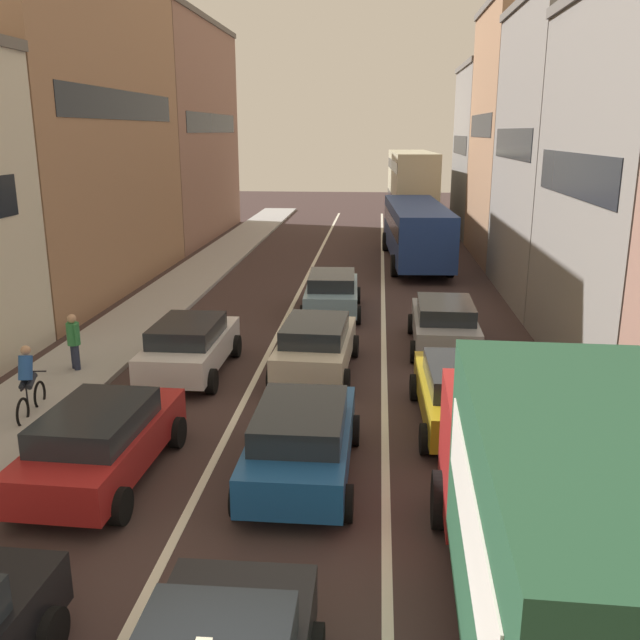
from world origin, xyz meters
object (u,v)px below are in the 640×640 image
(coupe_centre_lane_fourth, at_px, (332,292))
(wagon_right_lane_far, at_px, (444,323))
(sedan_left_lane_third, at_px, (190,345))
(pedestrian_near_kerb, at_px, (74,340))
(bus_far_queue_secondary, at_px, (411,187))
(hatchback_centre_lane_third, at_px, (316,345))
(bus_mid_queue_primary, at_px, (416,228))
(sedan_right_lane_behind_truck, at_px, (463,392))
(removalist_box_truck, at_px, (566,522))
(wagon_left_lane_second, at_px, (101,440))
(sedan_centre_lane_second, at_px, (302,439))
(cyclist_on_sidewalk, at_px, (28,383))

(coupe_centre_lane_fourth, relative_size, wagon_right_lane_far, 1.01)
(sedan_left_lane_third, relative_size, coupe_centre_lane_fourth, 0.99)
(coupe_centre_lane_fourth, relative_size, pedestrian_near_kerb, 2.63)
(sedan_left_lane_third, relative_size, bus_far_queue_secondary, 0.41)
(bus_far_queue_secondary, relative_size, pedestrian_near_kerb, 6.38)
(hatchback_centre_lane_third, xyz_separation_m, bus_far_queue_secondary, (3.66, 28.01, 2.03))
(pedestrian_near_kerb, bearing_deg, bus_mid_queue_primary, 14.67)
(sedan_right_lane_behind_truck, relative_size, bus_mid_queue_primary, 0.41)
(removalist_box_truck, relative_size, hatchback_centre_lane_third, 1.78)
(coupe_centre_lane_fourth, height_order, bus_far_queue_secondary, bus_far_queue_secondary)
(hatchback_centre_lane_third, relative_size, wagon_right_lane_far, 1.01)
(wagon_left_lane_second, bearing_deg, bus_mid_queue_primary, -14.78)
(sedan_centre_lane_second, xyz_separation_m, cyclist_on_sidewalk, (-6.44, 2.24, 0.05))
(removalist_box_truck, bearing_deg, wagon_right_lane_far, 2.63)
(sedan_right_lane_behind_truck, bearing_deg, wagon_left_lane_second, 111.96)
(removalist_box_truck, relative_size, coupe_centre_lane_fourth, 1.78)
(coupe_centre_lane_fourth, distance_m, wagon_right_lane_far, 5.30)
(wagon_left_lane_second, bearing_deg, sedan_left_lane_third, 1.60)
(coupe_centre_lane_fourth, distance_m, bus_mid_queue_primary, 10.55)
(sedan_right_lane_behind_truck, distance_m, cyclist_on_sidewalk, 9.72)
(hatchback_centre_lane_third, height_order, pedestrian_near_kerb, pedestrian_near_kerb)
(wagon_left_lane_second, relative_size, sedan_right_lane_behind_truck, 1.00)
(bus_mid_queue_primary, bearing_deg, bus_far_queue_secondary, -4.00)
(removalist_box_truck, relative_size, bus_far_queue_secondary, 0.73)
(removalist_box_truck, height_order, wagon_left_lane_second, removalist_box_truck)
(removalist_box_truck, distance_m, wagon_left_lane_second, 8.41)
(bus_far_queue_secondary, bearing_deg, coupe_centre_lane_fourth, 168.21)
(coupe_centre_lane_fourth, xyz_separation_m, bus_mid_queue_primary, (3.44, 9.93, 0.96))
(removalist_box_truck, bearing_deg, pedestrian_near_kerb, 48.43)
(sedan_centre_lane_second, bearing_deg, wagon_left_lane_second, 96.16)
(removalist_box_truck, bearing_deg, sedan_centre_lane_second, 40.50)
(sedan_left_lane_third, relative_size, sedan_right_lane_behind_truck, 0.99)
(cyclist_on_sidewalk, bearing_deg, sedan_centre_lane_second, -116.21)
(wagon_left_lane_second, relative_size, hatchback_centre_lane_third, 1.00)
(sedan_centre_lane_second, xyz_separation_m, pedestrian_near_kerb, (-6.70, 5.23, 0.15))
(wagon_left_lane_second, height_order, sedan_left_lane_third, same)
(pedestrian_near_kerb, bearing_deg, sedan_centre_lane_second, -82.95)
(cyclist_on_sidewalk, bearing_deg, coupe_centre_lane_fourth, -38.87)
(removalist_box_truck, height_order, hatchback_centre_lane_third, removalist_box_truck)
(sedan_centre_lane_second, bearing_deg, sedan_left_lane_third, 33.60)
(wagon_right_lane_far, xyz_separation_m, bus_mid_queue_primary, (-0.19, 13.78, 0.96))
(removalist_box_truck, xyz_separation_m, wagon_right_lane_far, (-0.21, 12.78, -1.18))
(sedan_left_lane_third, bearing_deg, removalist_box_truck, -143.81)
(sedan_left_lane_third, height_order, coupe_centre_lane_fourth, same)
(bus_mid_queue_primary, height_order, cyclist_on_sidewalk, bus_mid_queue_primary)
(removalist_box_truck, relative_size, pedestrian_near_kerb, 4.68)
(wagon_left_lane_second, bearing_deg, hatchback_centre_lane_third, -26.67)
(sedan_left_lane_third, bearing_deg, sedan_centre_lane_second, -146.35)
(wagon_left_lane_second, bearing_deg, sedan_right_lane_behind_truck, -64.32)
(bus_mid_queue_primary, height_order, pedestrian_near_kerb, bus_mid_queue_primary)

